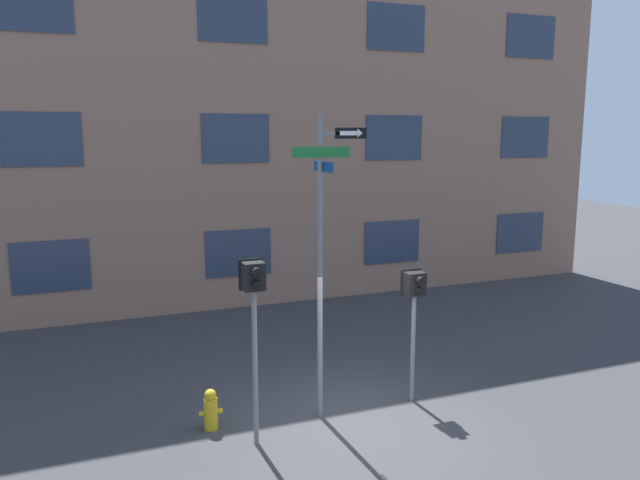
% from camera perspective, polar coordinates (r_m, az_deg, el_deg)
% --- Properties ---
extents(ground_plane, '(60.00, 60.00, 0.00)m').
position_cam_1_polar(ground_plane, '(10.94, 3.12, -16.70)').
color(ground_plane, '#38383A').
extents(building_facade, '(24.00, 0.63, 12.55)m').
position_cam_1_polar(building_facade, '(17.48, -8.08, 14.34)').
color(building_facade, '#936B56').
rests_on(building_facade, ground_plane).
extents(street_sign_pole, '(1.32, 0.83, 5.17)m').
position_cam_1_polar(street_sign_pole, '(10.36, 0.31, -0.44)').
color(street_sign_pole, slate).
rests_on(street_sign_pole, ground_plane).
extents(pedestrian_signal_left, '(0.39, 0.40, 2.98)m').
position_cam_1_polar(pedestrian_signal_left, '(9.59, -6.05, -5.53)').
color(pedestrian_signal_left, slate).
rests_on(pedestrian_signal_left, ground_plane).
extents(pedestrian_signal_right, '(0.41, 0.40, 2.45)m').
position_cam_1_polar(pedestrian_signal_right, '(11.35, 8.63, -5.25)').
color(pedestrian_signal_right, slate).
rests_on(pedestrian_signal_right, ground_plane).
extents(fire_hydrant, '(0.39, 0.23, 0.70)m').
position_cam_1_polar(fire_hydrant, '(10.87, -9.96, -15.06)').
color(fire_hydrant, gold).
rests_on(fire_hydrant, ground_plane).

